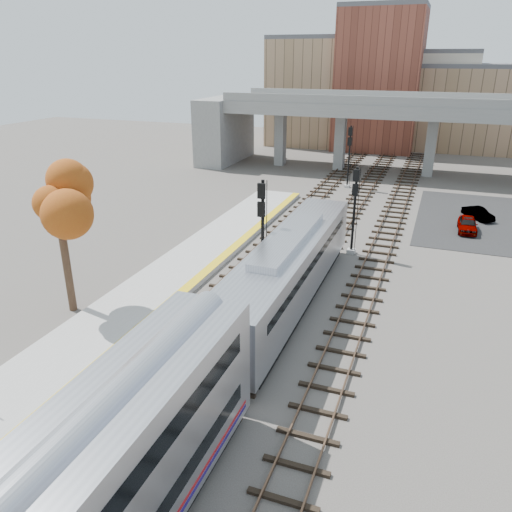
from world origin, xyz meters
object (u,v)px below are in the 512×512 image
Objects in this scene: signal_mast_near at (262,238)px; tree at (56,198)px; car_a at (467,224)px; car_b at (478,213)px; signal_mast_far at (349,158)px; locomotive at (289,269)px; signal_mast_mid at (354,214)px.

signal_mast_near is 11.75m from tree.
tree is (-9.40, -6.27, 3.22)m from signal_mast_near.
car_b is at bearing 74.42° from car_a.
locomotive is at bearing -85.91° from signal_mast_far.
car_b is (22.66, 26.75, -6.15)m from tree.
tree reaches higher than signal_mast_mid.
signal_mast_near reaches higher than car_b.
locomotive is at bearing -101.89° from signal_mast_mid.
car_b is (13.25, 20.48, -2.93)m from signal_mast_near.
locomotive is 2.70× the size of signal_mast_near.
car_a is (12.27, -11.53, -2.62)m from signal_mast_far.
signal_mast_mid is 15.52m from car_b.
signal_mast_mid is 2.02× the size of car_b.
tree reaches higher than signal_mast_near.
locomotive is at bearing -31.61° from signal_mast_near.
signal_mast_near is 2.20× the size of car_b.
locomotive is at bearing -156.10° from car_b.
car_b is at bearing 49.73° from tree.
locomotive is 20.57m from car_a.
locomotive is 5.94× the size of car_b.
signal_mast_mid is 0.72× the size of tree.
signal_mast_far is 15.50m from car_b.
locomotive is at bearing 23.40° from tree.
signal_mast_mid is (2.00, 9.50, 0.83)m from locomotive.
signal_mast_near is at bearing -128.26° from car_a.
signal_mast_near reaches higher than signal_mast_mid.
signal_mast_near reaches higher than locomotive.
signal_mast_mid is at bearing -136.17° from car_a.
signal_mast_near reaches higher than car_a.
signal_mast_far is 1.83× the size of car_a.
signal_mast_mid is 1.76× the size of car_a.
tree is at bearing -105.32° from signal_mast_far.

